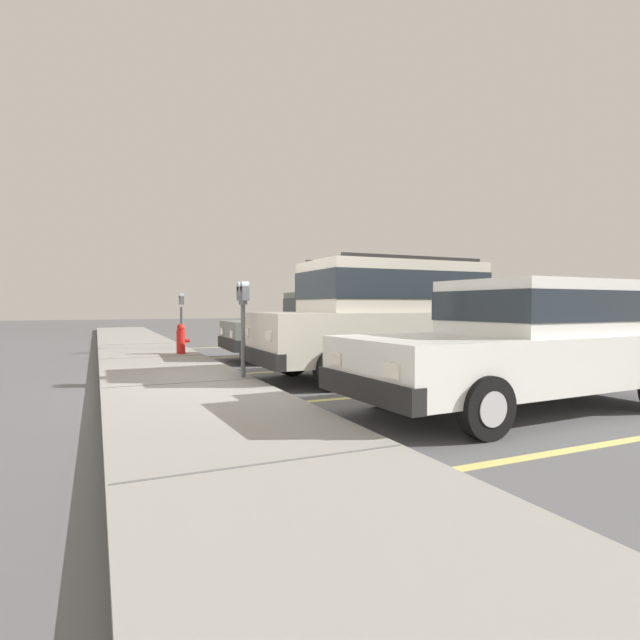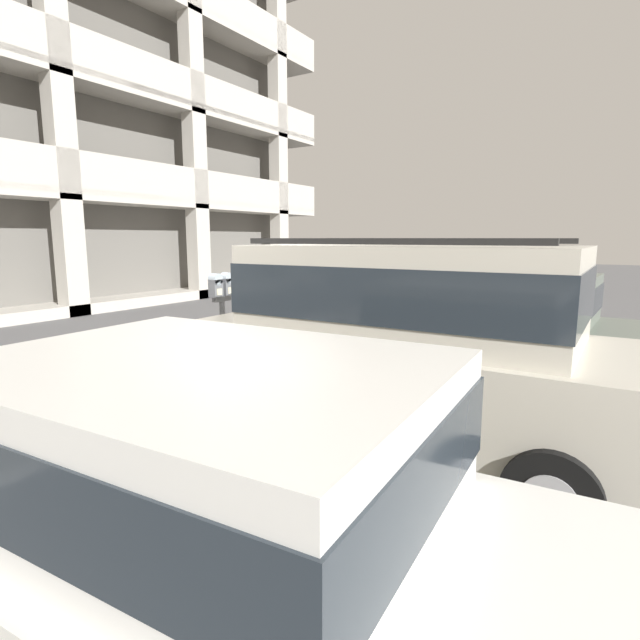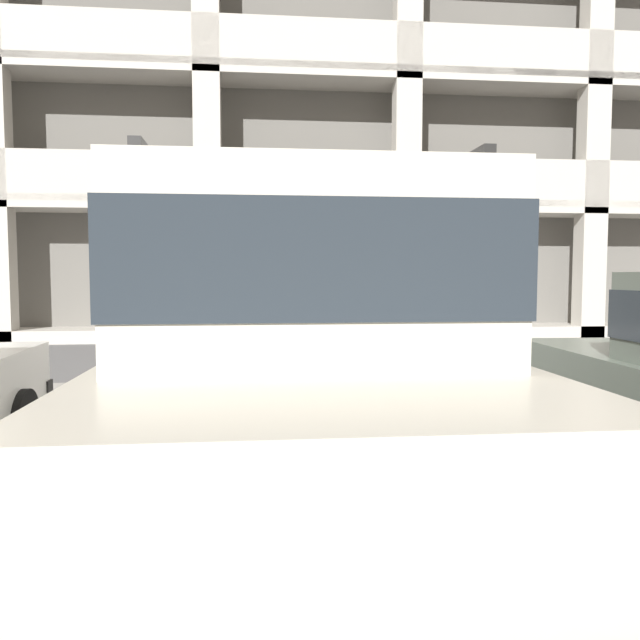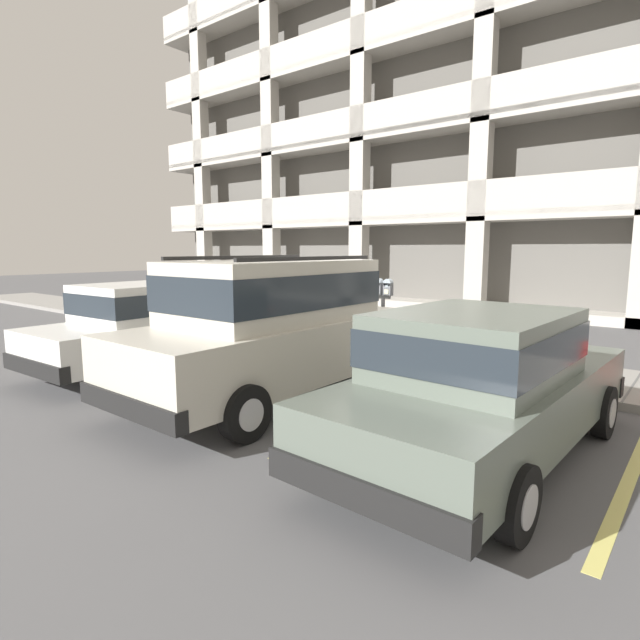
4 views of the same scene
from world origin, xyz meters
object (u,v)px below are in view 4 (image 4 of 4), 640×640
(silver_suv, at_px, (275,323))
(parking_garage, at_px, (537,66))
(dark_hatchback, at_px, (482,380))
(red_sedan, at_px, (154,323))
(parking_meter_near, at_px, (383,300))

(silver_suv, relative_size, parking_garage, 0.15)
(silver_suv, bearing_deg, dark_hatchback, -4.26)
(red_sedan, relative_size, dark_hatchback, 1.00)
(silver_suv, distance_m, dark_hatchback, 3.12)
(dark_hatchback, relative_size, parking_garage, 0.14)
(dark_hatchback, distance_m, parking_garage, 18.61)
(silver_suv, xyz_separation_m, dark_hatchback, (3.09, -0.23, -0.27))
(red_sedan, distance_m, parking_meter_near, 4.11)
(red_sedan, distance_m, dark_hatchback, 6.01)
(silver_suv, xyz_separation_m, parking_meter_near, (0.22, 2.54, 0.14))
(silver_suv, distance_m, parking_meter_near, 2.56)
(parking_garage, bearing_deg, dark_hatchback, -74.83)
(dark_hatchback, height_order, parking_garage, parking_garage)
(parking_garage, bearing_deg, parking_meter_near, -83.59)
(parking_meter_near, distance_m, parking_garage, 15.53)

